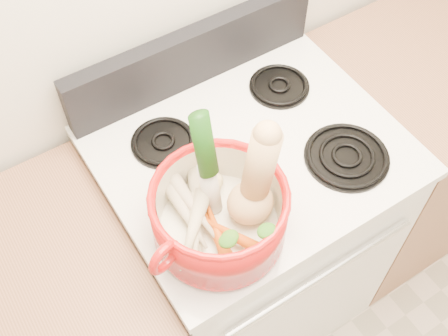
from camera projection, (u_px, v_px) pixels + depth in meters
stove_body at (246, 237)px, 1.89m from camera, size 0.76×0.65×0.92m
cooktop at (252, 152)px, 1.50m from camera, size 0.78×0.67×0.03m
control_backsplash at (193, 56)px, 1.56m from camera, size 0.76×0.05×0.18m
oven_handle at (323, 275)px, 1.46m from camera, size 0.60×0.02×0.02m
burner_front_left at (224, 224)px, 1.34m from camera, size 0.22×0.22×0.02m
burner_front_right at (347, 156)px, 1.46m from camera, size 0.22×0.22×0.02m
burner_back_left at (163, 141)px, 1.49m from camera, size 0.17×0.17×0.02m
burner_back_right at (279, 85)px, 1.61m from camera, size 0.17×0.17×0.02m
dutch_oven at (219, 214)px, 1.26m from camera, size 0.39×0.39×0.15m
pot_handle_left at (164, 257)px, 1.14m from camera, size 0.09×0.05×0.09m
pot_handle_right at (267, 152)px, 1.30m from camera, size 0.09×0.05×0.09m
squash at (252, 180)px, 1.20m from camera, size 0.16×0.13×0.29m
leek at (209, 166)px, 1.21m from camera, size 0.05×0.11×0.30m
ginger at (207, 188)px, 1.33m from camera, size 0.09×0.07×0.04m
parsnip_0 at (197, 210)px, 1.29m from camera, size 0.14×0.21×0.06m
parsnip_1 at (195, 230)px, 1.25m from camera, size 0.12×0.17×0.05m
parsnip_2 at (186, 213)px, 1.27m from camera, size 0.05×0.19×0.06m
parsnip_3 at (193, 229)px, 1.24m from camera, size 0.17×0.16×0.06m
parsnip_4 at (191, 202)px, 1.27m from camera, size 0.05×0.21×0.06m
carrot_0 at (214, 232)px, 1.26m from camera, size 0.05×0.16×0.04m
carrot_1 at (217, 232)px, 1.25m from camera, size 0.07×0.15×0.04m
carrot_2 at (232, 236)px, 1.24m from camera, size 0.11×0.18×0.05m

